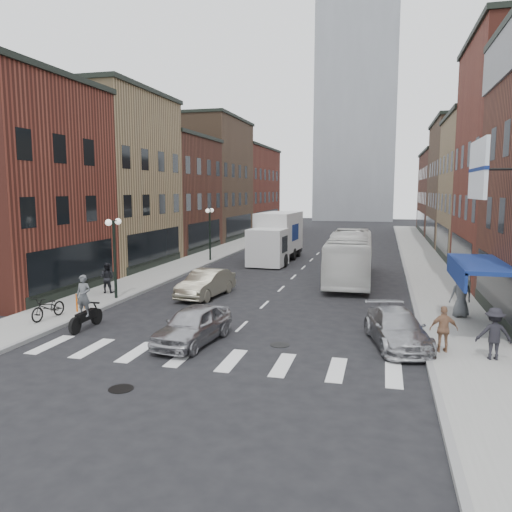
{
  "coord_description": "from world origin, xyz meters",
  "views": [
    {
      "loc": [
        5.45,
        -17.94,
        5.52
      ],
      "look_at": [
        -0.75,
        6.25,
        2.19
      ],
      "focal_mm": 35.0,
      "sensor_mm": 36.0,
      "label": 1
    }
  ],
  "objects_px": {
    "ped_left_solo": "(107,278)",
    "transit_bus": "(350,256)",
    "ped_right_c": "(461,295)",
    "curb_car": "(397,328)",
    "billboard_sign": "(481,171)",
    "ped_right_a": "(494,334)",
    "ped_right_b": "(444,329)",
    "sedan_left_near": "(193,325)",
    "streetlamp_far": "(210,224)",
    "motorcycle_rider": "(85,304)",
    "box_truck": "(276,238)",
    "streetlamp_near": "(114,243)",
    "bike_rack": "(81,301)",
    "parked_bicycle": "(48,307)",
    "sedan_left_far": "(206,283)"
  },
  "relations": [
    {
      "from": "motorcycle_rider",
      "to": "curb_car",
      "type": "distance_m",
      "value": 12.0
    },
    {
      "from": "curb_car",
      "to": "billboard_sign",
      "type": "bearing_deg",
      "value": -2.23
    },
    {
      "from": "transit_bus",
      "to": "ped_right_c",
      "type": "height_order",
      "value": "transit_bus"
    },
    {
      "from": "sedan_left_near",
      "to": "ped_right_a",
      "type": "bearing_deg",
      "value": 9.48
    },
    {
      "from": "bike_rack",
      "to": "ped_left_solo",
      "type": "relative_size",
      "value": 0.5
    },
    {
      "from": "bike_rack",
      "to": "curb_car",
      "type": "height_order",
      "value": "curb_car"
    },
    {
      "from": "sedan_left_far",
      "to": "parked_bicycle",
      "type": "distance_m",
      "value": 7.9
    },
    {
      "from": "bike_rack",
      "to": "sedan_left_near",
      "type": "height_order",
      "value": "sedan_left_near"
    },
    {
      "from": "billboard_sign",
      "to": "sedan_left_near",
      "type": "distance_m",
      "value": 11.3
    },
    {
      "from": "billboard_sign",
      "to": "streetlamp_near",
      "type": "relative_size",
      "value": 0.9
    },
    {
      "from": "ped_right_c",
      "to": "curb_car",
      "type": "bearing_deg",
      "value": 39.88
    },
    {
      "from": "streetlamp_near",
      "to": "curb_car",
      "type": "bearing_deg",
      "value": -16.58
    },
    {
      "from": "ped_left_solo",
      "to": "ped_right_c",
      "type": "bearing_deg",
      "value": 172.31
    },
    {
      "from": "streetlamp_far",
      "to": "box_truck",
      "type": "distance_m",
      "value": 5.2
    },
    {
      "from": "streetlamp_near",
      "to": "ped_left_solo",
      "type": "bearing_deg",
      "value": 136.86
    },
    {
      "from": "ped_right_a",
      "to": "bike_rack",
      "type": "bearing_deg",
      "value": -11.21
    },
    {
      "from": "sedan_left_far",
      "to": "ped_left_solo",
      "type": "height_order",
      "value": "ped_left_solo"
    },
    {
      "from": "transit_bus",
      "to": "sedan_left_near",
      "type": "relative_size",
      "value": 2.67
    },
    {
      "from": "ped_left_solo",
      "to": "transit_bus",
      "type": "bearing_deg",
      "value": -152.64
    },
    {
      "from": "streetlamp_far",
      "to": "parked_bicycle",
      "type": "bearing_deg",
      "value": -91.88
    },
    {
      "from": "ped_left_solo",
      "to": "ped_right_b",
      "type": "bearing_deg",
      "value": 154.76
    },
    {
      "from": "motorcycle_rider",
      "to": "curb_car",
      "type": "xyz_separation_m",
      "value": [
        11.95,
        0.94,
        -0.41
      ]
    },
    {
      "from": "ped_right_a",
      "to": "streetlamp_far",
      "type": "bearing_deg",
      "value": -52.2
    },
    {
      "from": "streetlamp_far",
      "to": "motorcycle_rider",
      "type": "height_order",
      "value": "streetlamp_far"
    },
    {
      "from": "parked_bicycle",
      "to": "box_truck",
      "type": "bearing_deg",
      "value": 79.87
    },
    {
      "from": "ped_right_a",
      "to": "ped_right_b",
      "type": "height_order",
      "value": "ped_right_a"
    },
    {
      "from": "billboard_sign",
      "to": "box_truck",
      "type": "distance_m",
      "value": 22.49
    },
    {
      "from": "motorcycle_rider",
      "to": "ped_left_solo",
      "type": "height_order",
      "value": "motorcycle_rider"
    },
    {
      "from": "streetlamp_near",
      "to": "bike_rack",
      "type": "xyz_separation_m",
      "value": [
        -0.2,
        -2.7,
        -2.36
      ]
    },
    {
      "from": "streetlamp_far",
      "to": "motorcycle_rider",
      "type": "relative_size",
      "value": 1.87
    },
    {
      "from": "transit_bus",
      "to": "ped_right_a",
      "type": "bearing_deg",
      "value": -70.14
    },
    {
      "from": "billboard_sign",
      "to": "ped_right_a",
      "type": "bearing_deg",
      "value": -77.15
    },
    {
      "from": "streetlamp_near",
      "to": "ped_right_c",
      "type": "relative_size",
      "value": 2.17
    },
    {
      "from": "billboard_sign",
      "to": "parked_bicycle",
      "type": "xyz_separation_m",
      "value": [
        -16.59,
        -0.89,
        -5.49
      ]
    },
    {
      "from": "sedan_left_near",
      "to": "curb_car",
      "type": "distance_m",
      "value": 7.3
    },
    {
      "from": "streetlamp_near",
      "to": "sedan_left_near",
      "type": "bearing_deg",
      "value": -41.44
    },
    {
      "from": "streetlamp_near",
      "to": "curb_car",
      "type": "relative_size",
      "value": 0.96
    },
    {
      "from": "ped_right_c",
      "to": "ped_left_solo",
      "type": "bearing_deg",
      "value": -20.33
    },
    {
      "from": "sedan_left_near",
      "to": "ped_left_solo",
      "type": "height_order",
      "value": "ped_left_solo"
    },
    {
      "from": "streetlamp_near",
      "to": "ped_right_a",
      "type": "height_order",
      "value": "streetlamp_near"
    },
    {
      "from": "streetlamp_near",
      "to": "ped_right_c",
      "type": "height_order",
      "value": "streetlamp_near"
    },
    {
      "from": "sedan_left_near",
      "to": "billboard_sign",
      "type": "bearing_deg",
      "value": 19.37
    },
    {
      "from": "sedan_left_far",
      "to": "ped_left_solo",
      "type": "distance_m",
      "value": 5.24
    },
    {
      "from": "sedan_left_near",
      "to": "bike_rack",
      "type": "bearing_deg",
      "value": 163.54
    },
    {
      "from": "streetlamp_near",
      "to": "box_truck",
      "type": "relative_size",
      "value": 0.47
    },
    {
      "from": "box_truck",
      "to": "ped_left_solo",
      "type": "relative_size",
      "value": 5.48
    },
    {
      "from": "streetlamp_far",
      "to": "transit_bus",
      "type": "distance_m",
      "value": 12.23
    },
    {
      "from": "transit_bus",
      "to": "ped_left_solo",
      "type": "relative_size",
      "value": 6.7
    },
    {
      "from": "motorcycle_rider",
      "to": "ped_right_a",
      "type": "relative_size",
      "value": 1.32
    },
    {
      "from": "streetlamp_near",
      "to": "sedan_left_far",
      "type": "bearing_deg",
      "value": 26.32
    }
  ]
}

